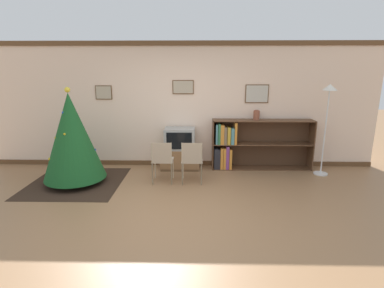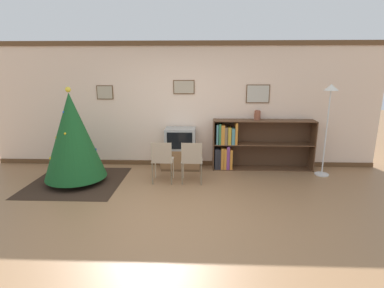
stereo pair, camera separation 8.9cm
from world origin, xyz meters
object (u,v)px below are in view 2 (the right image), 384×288
(standing_lamp, at_px, (329,106))
(tv_console, at_px, (181,159))
(television, at_px, (180,139))
(folding_chair_right, at_px, (192,160))
(christmas_tree, at_px, (73,136))
(folding_chair_left, at_px, (162,159))
(vase, at_px, (257,115))
(bookshelf, at_px, (244,145))

(standing_lamp, bearing_deg, tv_console, 174.19)
(television, relative_size, folding_chair_right, 0.79)
(christmas_tree, distance_m, television, 2.15)
(christmas_tree, relative_size, folding_chair_left, 2.21)
(folding_chair_right, distance_m, vase, 1.80)
(television, xyz_separation_m, vase, (1.63, 0.08, 0.51))
(folding_chair_left, bearing_deg, tv_console, 72.07)
(television, distance_m, standing_lamp, 3.06)
(tv_console, bearing_deg, standing_lamp, -5.81)
(vase, xyz_separation_m, standing_lamp, (1.32, -0.38, 0.23))
(television, distance_m, vase, 1.71)
(television, distance_m, folding_chair_left, 0.93)
(vase, bearing_deg, christmas_tree, -164.81)
(television, relative_size, folding_chair_left, 0.79)
(folding_chair_right, bearing_deg, vase, 34.99)
(christmas_tree, xyz_separation_m, folding_chair_left, (1.67, 0.02, -0.44))
(bookshelf, bearing_deg, christmas_tree, -164.06)
(bookshelf, relative_size, standing_lamp, 1.16)
(standing_lamp, bearing_deg, christmas_tree, -173.13)
(folding_chair_left, bearing_deg, folding_chair_right, 0.00)
(christmas_tree, height_order, folding_chair_right, christmas_tree)
(christmas_tree, distance_m, folding_chair_right, 2.27)
(christmas_tree, xyz_separation_m, tv_console, (1.95, 0.89, -0.68))
(television, height_order, folding_chair_right, television)
(bookshelf, height_order, vase, vase)
(bookshelf, xyz_separation_m, vase, (0.25, 0.02, 0.66))
(vase, bearing_deg, standing_lamp, -16.13)
(folding_chair_left, height_order, folding_chair_right, same)
(tv_console, relative_size, vase, 4.08)
(television, bearing_deg, vase, 2.93)
(folding_chair_left, height_order, vase, vase)
(folding_chair_right, relative_size, bookshelf, 0.38)
(folding_chair_right, height_order, bookshelf, bookshelf)
(television, height_order, bookshelf, bookshelf)
(bookshelf, bearing_deg, folding_chair_right, -139.92)
(christmas_tree, distance_m, standing_lamp, 4.96)
(christmas_tree, bearing_deg, standing_lamp, 6.87)
(christmas_tree, relative_size, vase, 8.80)
(folding_chair_right, relative_size, standing_lamp, 0.44)
(folding_chair_left, height_order, bookshelf, bookshelf)
(television, height_order, standing_lamp, standing_lamp)
(folding_chair_left, bearing_deg, vase, 26.33)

